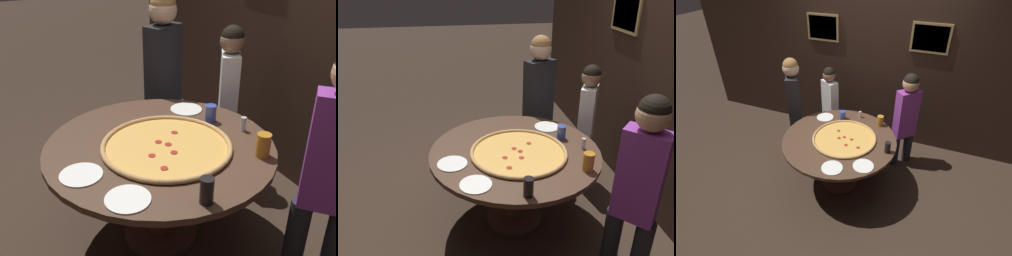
% 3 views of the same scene
% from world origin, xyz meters
% --- Properties ---
extents(ground_plane, '(24.00, 24.00, 0.00)m').
position_xyz_m(ground_plane, '(0.00, 0.00, 0.00)').
color(ground_plane, '#38281E').
extents(back_wall, '(6.40, 0.08, 2.60)m').
position_xyz_m(back_wall, '(0.00, 1.32, 1.30)').
color(back_wall, black).
rests_on(back_wall, ground_plane).
extents(dining_table, '(1.45, 1.45, 0.74)m').
position_xyz_m(dining_table, '(0.00, 0.00, 0.59)').
color(dining_table, '#4C3323').
rests_on(dining_table, ground_plane).
extents(giant_pizza, '(0.82, 0.82, 0.03)m').
position_xyz_m(giant_pizza, '(0.06, 0.02, 0.75)').
color(giant_pizza, '#E5A84C').
rests_on(giant_pizza, dining_table).
extents(drink_cup_near_right, '(0.07, 0.07, 0.14)m').
position_xyz_m(drink_cup_near_right, '(0.63, -0.04, 0.81)').
color(drink_cup_near_right, black).
rests_on(drink_cup_near_right, dining_table).
extents(drink_cup_centre_back, '(0.08, 0.08, 0.12)m').
position_xyz_m(drink_cup_centre_back, '(-0.14, 0.46, 0.80)').
color(drink_cup_centre_back, '#384CB7').
rests_on(drink_cup_centre_back, dining_table).
extents(drink_cup_beside_pizza, '(0.09, 0.09, 0.15)m').
position_xyz_m(drink_cup_beside_pizza, '(0.40, 0.49, 0.81)').
color(drink_cup_beside_pizza, '#BC7A23').
rests_on(drink_cup_beside_pizza, dining_table).
extents(white_plate_near_front, '(0.24, 0.24, 0.01)m').
position_xyz_m(white_plate_near_front, '(-0.39, 0.40, 0.74)').
color(white_plate_near_front, white).
rests_on(white_plate_near_front, dining_table).
extents(white_plate_beside_cup, '(0.24, 0.24, 0.01)m').
position_xyz_m(white_plate_beside_cup, '(0.14, -0.53, 0.74)').
color(white_plate_beside_cup, white).
rests_on(white_plate_beside_cup, dining_table).
extents(white_plate_left_side, '(0.24, 0.24, 0.01)m').
position_xyz_m(white_plate_left_side, '(0.45, -0.38, 0.74)').
color(white_plate_left_side, white).
rests_on(white_plate_left_side, dining_table).
extents(condiment_shaker, '(0.04, 0.04, 0.10)m').
position_xyz_m(condiment_shaker, '(0.08, 0.58, 0.79)').
color(condiment_shaker, silver).
rests_on(condiment_shaker, dining_table).
extents(diner_side_left, '(0.34, 0.27, 1.30)m').
position_xyz_m(diner_side_left, '(-0.52, 0.87, 0.74)').
color(diner_side_left, '#232328').
rests_on(diner_side_left, ground_plane).
extents(diner_side_right, '(0.35, 0.34, 1.45)m').
position_xyz_m(diner_side_right, '(0.70, 0.73, 0.82)').
color(diner_side_right, '#232328').
rests_on(diner_side_right, ground_plane).
extents(diner_centre_back, '(0.29, 0.40, 1.53)m').
position_xyz_m(diner_centre_back, '(-0.91, 0.45, 0.87)').
color(diner_centre_back, '#232328').
rests_on(diner_centre_back, ground_plane).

